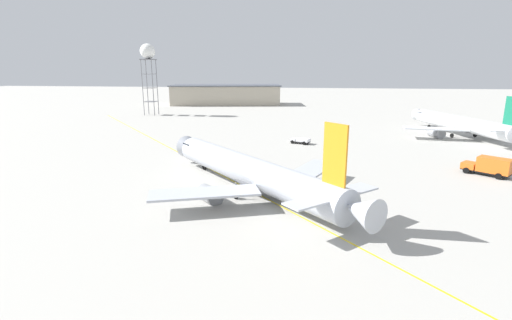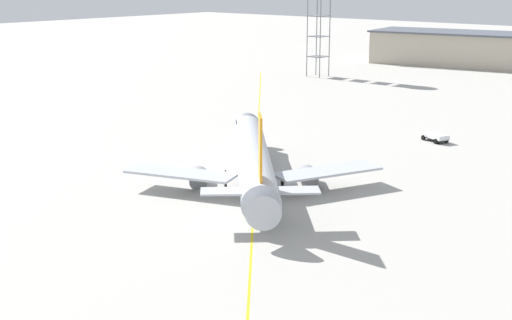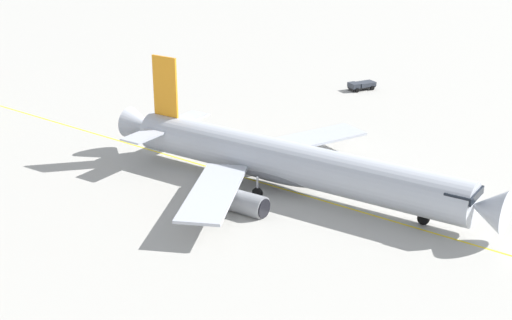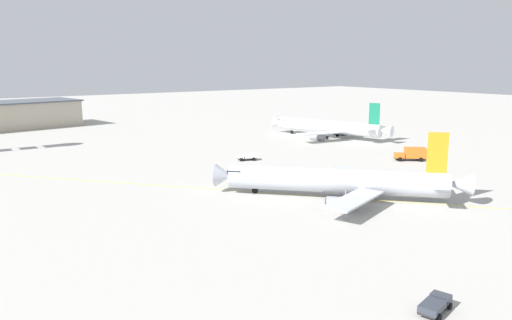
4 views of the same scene
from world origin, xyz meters
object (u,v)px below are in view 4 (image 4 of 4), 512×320
at_px(pushback_tug_truck, 247,157).
at_px(catering_truck_truck, 412,154).
at_px(airliner_main, 338,182).
at_px(airliner_secondary, 329,128).
at_px(baggage_truck_truck, 435,305).

relative_size(pushback_tug_truck, catering_truck_truck, 0.69).
height_order(airliner_main, airliner_secondary, airliner_main).
distance_m(airliner_secondary, catering_truck_truck, 39.24).
bearing_deg(pushback_tug_truck, baggage_truck_truck, 92.38).
bearing_deg(pushback_tug_truck, airliner_main, 103.76).
height_order(airliner_secondary, pushback_tug_truck, airliner_secondary).
relative_size(pushback_tug_truck, baggage_truck_truck, 1.12).
xyz_separation_m(pushback_tug_truck, catering_truck_truck, (-31.31, 22.78, 0.86)).
relative_size(airliner_main, pushback_tug_truck, 6.90).
bearing_deg(airliner_main, catering_truck_truck, -113.48).
height_order(catering_truck_truck, baggage_truck_truck, catering_truck_truck).
bearing_deg(baggage_truck_truck, catering_truck_truck, 24.53).
xyz_separation_m(airliner_main, airliner_secondary, (-47.03, -51.51, 0.29)).
bearing_deg(airliner_secondary, pushback_tug_truck, 93.94).
height_order(airliner_main, pushback_tug_truck, airliner_main).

